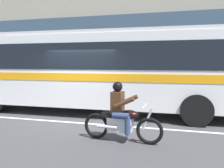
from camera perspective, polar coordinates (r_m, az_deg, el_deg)
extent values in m
plane|color=#3D3D3F|center=(8.60, -7.65, -8.48)|extent=(60.00, 60.00, 0.00)
cube|color=#A39E93|center=(13.35, 0.82, -3.10)|extent=(28.00, 3.80, 0.15)
cube|color=silver|center=(8.07, -9.31, -9.42)|extent=(26.60, 0.14, 0.01)
cube|color=#384C60|center=(15.19, 2.62, 14.28)|extent=(25.76, 0.10, 1.40)
cube|color=white|center=(9.37, -3.16, 3.40)|extent=(13.38, 2.80, 2.70)
cube|color=black|center=(9.37, -3.18, 6.77)|extent=(12.31, 2.82, 0.96)
cube|color=orange|center=(9.38, -3.15, 2.18)|extent=(13.11, 2.82, 0.28)
cube|color=silver|center=(9.43, -3.20, 12.00)|extent=(13.11, 2.67, 0.16)
cylinder|color=black|center=(7.91, 20.24, -6.16)|extent=(1.04, 0.30, 1.04)
torus|color=black|center=(5.95, 9.30, -11.44)|extent=(0.69, 0.14, 0.69)
torus|color=black|center=(6.35, -3.92, -10.30)|extent=(0.69, 0.14, 0.69)
cube|color=silver|center=(6.09, 2.01, -9.98)|extent=(0.66, 0.33, 0.36)
ellipsoid|color=black|center=(5.96, 4.33, -7.57)|extent=(0.50, 0.31, 0.24)
cube|color=black|center=(6.09, 0.20, -7.65)|extent=(0.58, 0.30, 0.12)
cylinder|color=silver|center=(5.88, 8.76, -8.61)|extent=(0.28, 0.08, 0.58)
cylinder|color=silver|center=(5.82, 8.03, -5.50)|extent=(0.09, 0.64, 0.04)
cylinder|color=silver|center=(6.05, -1.21, -10.57)|extent=(0.56, 0.13, 0.09)
cube|color=#4C2D19|center=(5.99, 1.38, -4.57)|extent=(0.31, 0.38, 0.56)
sphere|color=black|center=(5.93, 1.39, -0.66)|extent=(0.26, 0.26, 0.26)
cylinder|color=navy|center=(6.17, 3.14, -7.10)|extent=(0.43, 0.18, 0.15)
cylinder|color=navy|center=(6.18, 4.75, -9.38)|extent=(0.13, 0.13, 0.46)
cylinder|color=navy|center=(5.84, 2.15, -7.84)|extent=(0.43, 0.18, 0.15)
cylinder|color=navy|center=(5.85, 3.85, -10.25)|extent=(0.13, 0.13, 0.46)
cylinder|color=#4C2D19|center=(6.10, 4.12, -4.01)|extent=(0.52, 0.15, 0.32)
cylinder|color=#4C2D19|center=(5.72, 3.06, -4.64)|extent=(0.52, 0.15, 0.32)
cylinder|color=red|center=(14.22, -16.76, -1.33)|extent=(0.22, 0.22, 0.58)
sphere|color=red|center=(14.18, -16.80, 0.12)|extent=(0.20, 0.20, 0.20)
cylinder|color=red|center=(14.10, -17.06, -1.27)|extent=(0.09, 0.10, 0.09)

